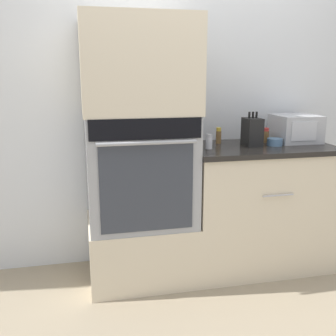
{
  "coord_description": "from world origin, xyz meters",
  "views": [
    {
      "loc": [
        -0.74,
        -2.3,
        1.43
      ],
      "look_at": [
        -0.19,
        0.21,
        0.82
      ],
      "focal_mm": 42.0,
      "sensor_mm": 36.0,
      "label": 1
    }
  ],
  "objects": [
    {
      "name": "microwave",
      "position": [
        0.84,
        0.39,
        1.03
      ],
      "size": [
        0.32,
        0.31,
        0.2
      ],
      "color": "#B2B5BA",
      "rests_on": "counter_unit"
    },
    {
      "name": "wall_back",
      "position": [
        0.0,
        0.63,
        1.25
      ],
      "size": [
        8.0,
        0.05,
        2.5
      ],
      "color": "silver",
      "rests_on": "ground_plane"
    },
    {
      "name": "oven_cabinet_upper",
      "position": [
        -0.37,
        0.3,
        1.48
      ],
      "size": [
        0.73,
        0.6,
        0.61
      ],
      "color": "beige",
      "rests_on": "wall_oven"
    },
    {
      "name": "condiment_jar_near",
      "position": [
        0.61,
        0.42,
        0.98
      ],
      "size": [
        0.05,
        0.05,
        0.11
      ],
      "color": "brown",
      "rests_on": "counter_unit"
    },
    {
      "name": "counter_unit",
      "position": [
        0.52,
        0.3,
        0.47
      ],
      "size": [
        1.05,
        0.63,
        0.93
      ],
      "color": "beige",
      "rests_on": "ground_plane"
    },
    {
      "name": "bowl",
      "position": [
        0.62,
        0.27,
        0.96
      ],
      "size": [
        0.11,
        0.11,
        0.05
      ],
      "color": "#517599",
      "rests_on": "counter_unit"
    },
    {
      "name": "condiment_jar_far",
      "position": [
        0.11,
        0.25,
        0.98
      ],
      "size": [
        0.05,
        0.05,
        0.1
      ],
      "color": "silver",
      "rests_on": "counter_unit"
    },
    {
      "name": "ground_plane",
      "position": [
        0.0,
        0.0,
        0.0
      ],
      "size": [
        12.0,
        12.0,
        0.0
      ],
      "primitive_type": "plane",
      "color": "gray"
    },
    {
      "name": "wall_oven",
      "position": [
        -0.37,
        0.3,
        0.8
      ],
      "size": [
        0.71,
        0.64,
        0.75
      ],
      "color": "#9EA0A5",
      "rests_on": "oven_cabinet_base"
    },
    {
      "name": "knife_block",
      "position": [
        0.45,
        0.3,
        1.03
      ],
      "size": [
        0.11,
        0.16,
        0.24
      ],
      "color": "black",
      "rests_on": "counter_unit"
    },
    {
      "name": "condiment_jar_mid",
      "position": [
        0.25,
        0.45,
        0.99
      ],
      "size": [
        0.04,
        0.04,
        0.12
      ],
      "color": "brown",
      "rests_on": "counter_unit"
    },
    {
      "name": "oven_cabinet_base",
      "position": [
        -0.37,
        0.3,
        0.21
      ],
      "size": [
        0.73,
        0.6,
        0.43
      ],
      "color": "beige",
      "rests_on": "ground_plane"
    }
  ]
}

